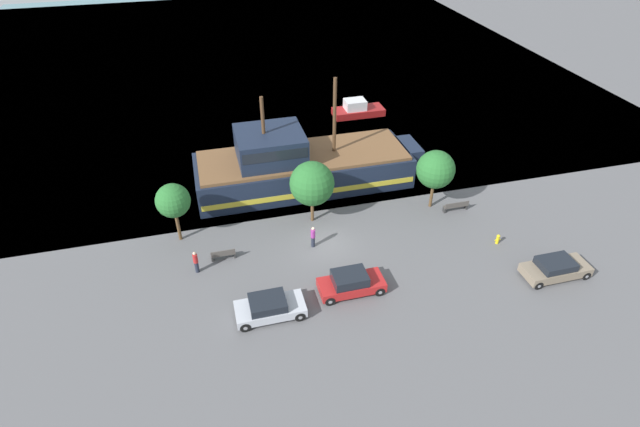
{
  "coord_description": "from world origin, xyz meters",
  "views": [
    {
      "loc": [
        -7.37,
        -26.88,
        22.61
      ],
      "look_at": [
        0.18,
        2.0,
        1.2
      ],
      "focal_mm": 28.0,
      "sensor_mm": 36.0,
      "label": 1
    }
  ],
  "objects_px": {
    "pedestrian_walking_far": "(313,237)",
    "bench_promenade_west": "(223,254)",
    "parked_car_curb_mid": "(556,268)",
    "parked_car_curb_rear": "(351,283)",
    "fire_hydrant": "(498,239)",
    "pedestrian_walking_near": "(196,262)",
    "bench_promenade_east": "(456,206)",
    "pirate_ship": "(300,165)",
    "moored_boat_dockside": "(357,109)",
    "parked_car_curb_front": "(269,307)"
  },
  "relations": [
    {
      "from": "moored_boat_dockside",
      "to": "bench_promenade_west",
      "type": "distance_m",
      "value": 25.9
    },
    {
      "from": "parked_car_curb_rear",
      "to": "bench_promenade_east",
      "type": "xyz_separation_m",
      "value": [
        10.64,
        6.42,
        -0.28
      ]
    },
    {
      "from": "pirate_ship",
      "to": "fire_hydrant",
      "type": "bearing_deg",
      "value": -43.6
    },
    {
      "from": "pirate_ship",
      "to": "parked_car_curb_mid",
      "type": "distance_m",
      "value": 20.61
    },
    {
      "from": "moored_boat_dockside",
      "to": "fire_hydrant",
      "type": "bearing_deg",
      "value": -82.91
    },
    {
      "from": "bench_promenade_east",
      "to": "pedestrian_walking_far",
      "type": "distance_m",
      "value": 11.95
    },
    {
      "from": "parked_car_curb_mid",
      "to": "bench_promenade_east",
      "type": "xyz_separation_m",
      "value": [
        -2.79,
        8.43,
        -0.21
      ]
    },
    {
      "from": "moored_boat_dockside",
      "to": "parked_car_curb_front",
      "type": "xyz_separation_m",
      "value": [
        -14.06,
        -26.05,
        0.04
      ]
    },
    {
      "from": "parked_car_curb_front",
      "to": "bench_promenade_east",
      "type": "relative_size",
      "value": 2.11
    },
    {
      "from": "parked_car_curb_front",
      "to": "bench_promenade_west",
      "type": "distance_m",
      "value": 6.29
    },
    {
      "from": "bench_promenade_east",
      "to": "pirate_ship",
      "type": "bearing_deg",
      "value": 147.67
    },
    {
      "from": "fire_hydrant",
      "to": "pedestrian_walking_near",
      "type": "distance_m",
      "value": 21.12
    },
    {
      "from": "parked_car_curb_front",
      "to": "parked_car_curb_rear",
      "type": "bearing_deg",
      "value": 7.65
    },
    {
      "from": "fire_hydrant",
      "to": "bench_promenade_east",
      "type": "bearing_deg",
      "value": 102.68
    },
    {
      "from": "parked_car_curb_rear",
      "to": "bench_promenade_east",
      "type": "relative_size",
      "value": 2.1
    },
    {
      "from": "parked_car_curb_mid",
      "to": "parked_car_curb_rear",
      "type": "height_order",
      "value": "parked_car_curb_rear"
    },
    {
      "from": "parked_car_curb_mid",
      "to": "fire_hydrant",
      "type": "bearing_deg",
      "value": 114.22
    },
    {
      "from": "bench_promenade_east",
      "to": "moored_boat_dockside",
      "type": "bearing_deg",
      "value": 95.75
    },
    {
      "from": "parked_car_curb_front",
      "to": "pedestrian_walking_near",
      "type": "distance_m",
      "value": 6.47
    },
    {
      "from": "bench_promenade_west",
      "to": "pedestrian_walking_far",
      "type": "relative_size",
      "value": 0.99
    },
    {
      "from": "moored_boat_dockside",
      "to": "parked_car_curb_rear",
      "type": "relative_size",
      "value": 1.3
    },
    {
      "from": "pedestrian_walking_near",
      "to": "pedestrian_walking_far",
      "type": "relative_size",
      "value": 1.01
    },
    {
      "from": "parked_car_curb_mid",
      "to": "pedestrian_walking_near",
      "type": "relative_size",
      "value": 2.59
    },
    {
      "from": "pirate_ship",
      "to": "moored_boat_dockside",
      "type": "height_order",
      "value": "pirate_ship"
    },
    {
      "from": "fire_hydrant",
      "to": "pedestrian_walking_near",
      "type": "relative_size",
      "value": 0.45
    },
    {
      "from": "fire_hydrant",
      "to": "bench_promenade_west",
      "type": "relative_size",
      "value": 0.46
    },
    {
      "from": "parked_car_curb_rear",
      "to": "bench_promenade_west",
      "type": "distance_m",
      "value": 9.14
    },
    {
      "from": "parked_car_curb_front",
      "to": "parked_car_curb_mid",
      "type": "xyz_separation_m",
      "value": [
        18.76,
        -1.29,
        -0.01
      ]
    },
    {
      "from": "pedestrian_walking_far",
      "to": "bench_promenade_west",
      "type": "bearing_deg",
      "value": 178.33
    },
    {
      "from": "pirate_ship",
      "to": "parked_car_curb_front",
      "type": "relative_size",
      "value": 4.52
    },
    {
      "from": "parked_car_curb_mid",
      "to": "parked_car_curb_front",
      "type": "bearing_deg",
      "value": 176.06
    },
    {
      "from": "bench_promenade_west",
      "to": "parked_car_curb_mid",
      "type": "bearing_deg",
      "value": -18.93
    },
    {
      "from": "pedestrian_walking_near",
      "to": "pedestrian_walking_far",
      "type": "height_order",
      "value": "pedestrian_walking_near"
    },
    {
      "from": "bench_promenade_west",
      "to": "parked_car_curb_rear",
      "type": "bearing_deg",
      "value": -34.56
    },
    {
      "from": "bench_promenade_west",
      "to": "fire_hydrant",
      "type": "bearing_deg",
      "value": -9.47
    },
    {
      "from": "moored_boat_dockside",
      "to": "parked_car_curb_rear",
      "type": "distance_m",
      "value": 26.8
    },
    {
      "from": "pirate_ship",
      "to": "parked_car_curb_front",
      "type": "xyz_separation_m",
      "value": [
        -5.05,
        -14.05,
        -1.17
      ]
    },
    {
      "from": "parked_car_curb_mid",
      "to": "pedestrian_walking_far",
      "type": "xyz_separation_m",
      "value": [
        -14.65,
        7.0,
        0.19
      ]
    },
    {
      "from": "fire_hydrant",
      "to": "pedestrian_walking_far",
      "type": "relative_size",
      "value": 0.46
    },
    {
      "from": "fire_hydrant",
      "to": "pedestrian_walking_far",
      "type": "distance_m",
      "value": 13.21
    },
    {
      "from": "pedestrian_walking_near",
      "to": "pedestrian_walking_far",
      "type": "bearing_deg",
      "value": 4.55
    },
    {
      "from": "pirate_ship",
      "to": "parked_car_curb_mid",
      "type": "relative_size",
      "value": 4.3
    },
    {
      "from": "pirate_ship",
      "to": "bench_promenade_west",
      "type": "relative_size",
      "value": 11.39
    },
    {
      "from": "moored_boat_dockside",
      "to": "pedestrian_walking_far",
      "type": "distance_m",
      "value": 22.65
    },
    {
      "from": "parked_car_curb_mid",
      "to": "pedestrian_walking_far",
      "type": "distance_m",
      "value": 16.24
    },
    {
      "from": "fire_hydrant",
      "to": "bench_promenade_west",
      "type": "height_order",
      "value": "bench_promenade_west"
    },
    {
      "from": "moored_boat_dockside",
      "to": "pedestrian_walking_near",
      "type": "height_order",
      "value": "moored_boat_dockside"
    },
    {
      "from": "parked_car_curb_mid",
      "to": "bench_promenade_west",
      "type": "distance_m",
      "value": 22.16
    },
    {
      "from": "parked_car_curb_front",
      "to": "bench_promenade_east",
      "type": "xyz_separation_m",
      "value": [
        15.97,
        7.14,
        -0.22
      ]
    },
    {
      "from": "pirate_ship",
      "to": "parked_car_curb_rear",
      "type": "bearing_deg",
      "value": -88.82
    }
  ]
}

